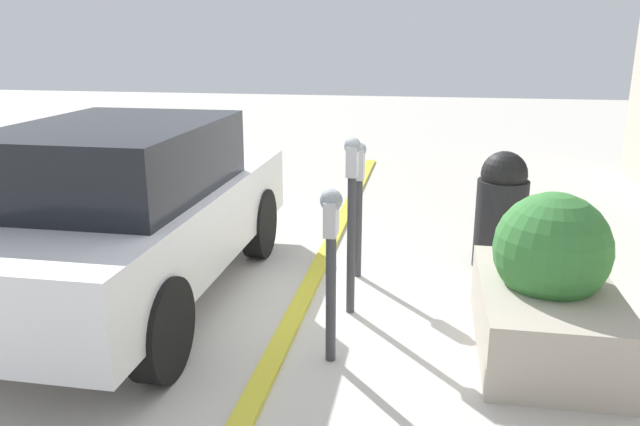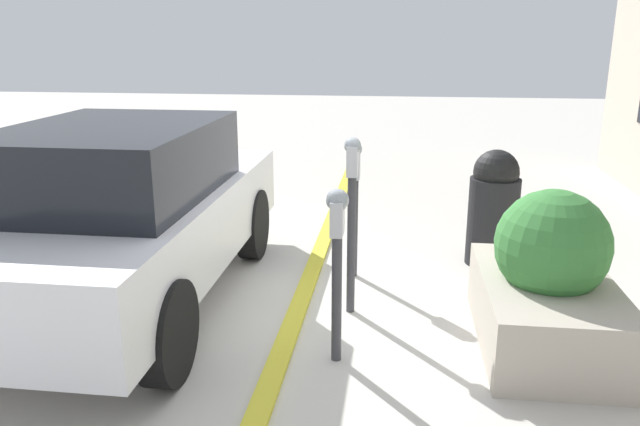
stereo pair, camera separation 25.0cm
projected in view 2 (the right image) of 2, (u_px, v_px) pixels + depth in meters
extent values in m
plane|color=beige|center=(308.00, 309.00, 5.56)|extent=(40.00, 40.00, 0.00)
cube|color=gold|center=(299.00, 307.00, 5.56)|extent=(13.50, 0.16, 0.04)
cylinder|color=#38383D|center=(337.00, 299.00, 4.57)|extent=(0.08, 0.08, 0.99)
cube|color=#B7B7BC|center=(337.00, 218.00, 4.40)|extent=(0.19, 0.09, 0.25)
sphere|color=gray|center=(337.00, 200.00, 4.37)|extent=(0.16, 0.16, 0.16)
cylinder|color=#38383D|center=(351.00, 246.00, 5.36)|extent=(0.07, 0.07, 1.23)
cube|color=#B7B7BC|center=(352.00, 161.00, 5.15)|extent=(0.17, 0.09, 0.25)
sphere|color=gray|center=(353.00, 146.00, 5.12)|extent=(0.14, 0.14, 0.14)
cylinder|color=#38383D|center=(354.00, 228.00, 6.21)|extent=(0.07, 0.07, 1.01)
cube|color=#B7B7BC|center=(355.00, 164.00, 6.03)|extent=(0.15, 0.09, 0.30)
sphere|color=gray|center=(356.00, 149.00, 5.99)|extent=(0.13, 0.13, 0.13)
cube|color=#B2A899|center=(545.00, 312.00, 4.86)|extent=(1.66, 0.99, 0.55)
sphere|color=#387A38|center=(552.00, 246.00, 4.71)|extent=(0.86, 0.86, 0.86)
cube|color=silver|center=(128.00, 227.00, 5.55)|extent=(4.17, 1.81, 0.67)
cube|color=black|center=(113.00, 160.00, 5.21)|extent=(2.17, 1.58, 0.60)
cylinder|color=black|center=(253.00, 224.00, 6.77)|extent=(0.75, 0.21, 0.75)
cylinder|color=black|center=(109.00, 219.00, 6.97)|extent=(0.75, 0.21, 0.75)
cylinder|color=black|center=(167.00, 333.00, 4.31)|extent=(0.75, 0.21, 0.75)
cylinder|color=black|center=(492.00, 221.00, 6.56)|extent=(0.52, 0.52, 0.93)
sphere|color=black|center=(496.00, 172.00, 6.41)|extent=(0.47, 0.47, 0.47)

